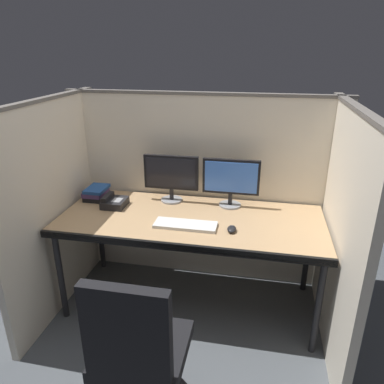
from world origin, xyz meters
name	(u,v)px	position (x,y,z in m)	size (l,w,h in m)	color
ground_plane	(183,328)	(0.00, 0.00, 0.00)	(8.00, 8.00, 0.00)	#4C5156
cubicle_partition_rear	(201,189)	(0.00, 0.74, 0.79)	(2.21, 0.06, 1.57)	beige
cubicle_partition_left	(57,206)	(-0.99, 0.20, 0.79)	(0.06, 1.41, 1.57)	beige
cubicle_partition_right	(339,230)	(0.99, 0.20, 0.79)	(0.06, 1.41, 1.57)	beige
desk	(190,225)	(0.00, 0.29, 0.69)	(1.90, 0.80, 0.74)	tan
office_chair	(141,372)	(-0.05, -0.74, 0.36)	(0.52, 0.52, 0.97)	black
monitor_left	(171,175)	(-0.21, 0.58, 0.96)	(0.43, 0.17, 0.37)	gray
monitor_right	(231,180)	(0.26, 0.57, 0.96)	(0.43, 0.17, 0.37)	gray
keyboard_main	(185,225)	(-0.01, 0.16, 0.75)	(0.43, 0.15, 0.02)	silver
computer_mouse	(232,229)	(0.31, 0.15, 0.76)	(0.06, 0.10, 0.04)	black
desk_phone	(114,202)	(-0.62, 0.39, 0.77)	(0.17, 0.19, 0.09)	black
book_stack	(96,193)	(-0.82, 0.51, 0.79)	(0.16, 0.22, 0.10)	black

